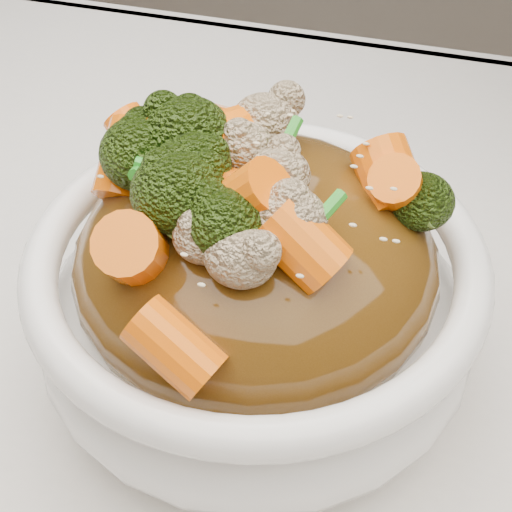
% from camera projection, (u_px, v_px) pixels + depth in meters
% --- Properties ---
extents(tablecloth, '(1.20, 0.80, 0.04)m').
position_uv_depth(tablecloth, '(206.00, 330.00, 0.47)').
color(tablecloth, white).
rests_on(tablecloth, dining_table).
extents(bowl, '(0.27, 0.27, 0.09)m').
position_uv_depth(bowl, '(256.00, 303.00, 0.40)').
color(bowl, white).
rests_on(bowl, tablecloth).
extents(sauce_base, '(0.21, 0.21, 0.11)m').
position_uv_depth(sauce_base, '(256.00, 261.00, 0.38)').
color(sauce_base, '#4D2F0D').
rests_on(sauce_base, bowl).
extents(carrots, '(0.21, 0.21, 0.06)m').
position_uv_depth(carrots, '(256.00, 151.00, 0.33)').
color(carrots, orange).
rests_on(carrots, sauce_base).
extents(broccoli, '(0.21, 0.21, 0.05)m').
position_uv_depth(broccoli, '(256.00, 153.00, 0.33)').
color(broccoli, black).
rests_on(broccoli, sauce_base).
extents(cauliflower, '(0.21, 0.21, 0.04)m').
position_uv_depth(cauliflower, '(256.00, 157.00, 0.33)').
color(cauliflower, tan).
rests_on(cauliflower, sauce_base).
extents(scallions, '(0.16, 0.16, 0.02)m').
position_uv_depth(scallions, '(256.00, 149.00, 0.33)').
color(scallions, '#258E20').
rests_on(scallions, sauce_base).
extents(sesame_seeds, '(0.19, 0.19, 0.01)m').
position_uv_depth(sesame_seeds, '(256.00, 149.00, 0.33)').
color(sesame_seeds, beige).
rests_on(sesame_seeds, sauce_base).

